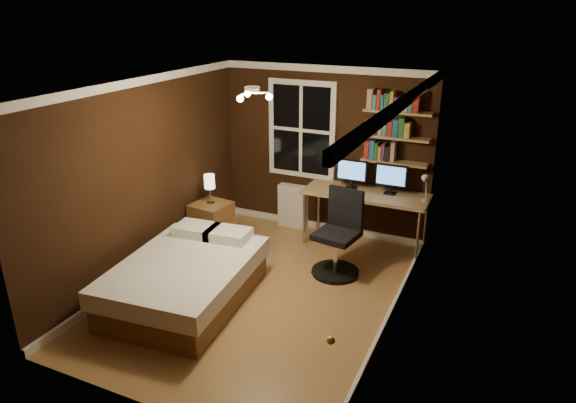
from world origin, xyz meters
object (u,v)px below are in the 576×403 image
at_px(bed, 186,279).
at_px(radiator, 293,206).
at_px(nightstand, 212,223).
at_px(bedside_lamp, 210,189).
at_px(monitor_left, 352,174).
at_px(desk_lamp, 425,187).
at_px(desk, 366,196).
at_px(office_chair, 338,241).
at_px(monitor_right, 391,179).

height_order(bed, radiator, radiator).
relative_size(nightstand, radiator, 0.91).
relative_size(bedside_lamp, monitor_left, 0.98).
distance_m(bed, desk_lamp, 3.27).
xyz_separation_m(desk, office_chair, (-0.08, -0.89, -0.33)).
height_order(nightstand, radiator, radiator).
bearing_deg(monitor_left, desk, -19.43).
bearing_deg(bedside_lamp, desk_lamp, 14.45).
xyz_separation_m(radiator, desk, (1.22, -0.23, 0.43)).
relative_size(radiator, office_chair, 0.61).
distance_m(nightstand, desk, 2.25).
bearing_deg(bedside_lamp, monitor_left, 26.41).
distance_m(nightstand, bedside_lamp, 0.53).
bearing_deg(nightstand, desk_lamp, 21.46).
bearing_deg(office_chair, radiator, 144.82).
bearing_deg(desk_lamp, office_chair, -137.76).
relative_size(desk, monitor_right, 3.93).
bearing_deg(desk, monitor_right, 15.45).
bearing_deg(bed, radiator, 78.87).
distance_m(bed, desk, 2.75).
height_order(bedside_lamp, monitor_right, monitor_right).
bearing_deg(radiator, bedside_lamp, -128.82).
relative_size(bedside_lamp, monitor_right, 0.98).
xyz_separation_m(radiator, monitor_right, (1.53, -0.14, 0.70)).
relative_size(bed, bedside_lamp, 4.66).
height_order(nightstand, office_chair, office_chair).
bearing_deg(radiator, monitor_left, -8.24).
distance_m(nightstand, office_chair, 1.97).
distance_m(radiator, monitor_left, 1.21).
distance_m(radiator, desk_lamp, 2.17).
bearing_deg(monitor_right, desk, -164.55).
height_order(bedside_lamp, monitor_left, monitor_left).
bearing_deg(bed, desk, 51.73).
bearing_deg(office_chair, desk_lamp, 51.52).
bearing_deg(monitor_left, desk_lamp, -8.49).
bearing_deg(radiator, bed, -96.04).
relative_size(bedside_lamp, desk_lamp, 0.99).
distance_m(bed, radiator, 2.51).
bearing_deg(monitor_right, office_chair, -112.36).
bearing_deg(monitor_left, bed, -117.68).
distance_m(bed, monitor_left, 2.77).
bearing_deg(bed, monitor_right, 47.53).
bearing_deg(bed, desk_lamp, 38.64).
xyz_separation_m(monitor_left, desk_lamp, (1.06, -0.16, 0.01)).
bearing_deg(desk, office_chair, -95.42).
bearing_deg(monitor_left, bedside_lamp, -153.59).
height_order(bedside_lamp, desk_lamp, desk_lamp).
xyz_separation_m(bedside_lamp, radiator, (0.83, 1.04, -0.50)).
xyz_separation_m(bedside_lamp, monitor_right, (2.37, 0.90, 0.20)).
xyz_separation_m(desk, monitor_right, (0.32, 0.09, 0.27)).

